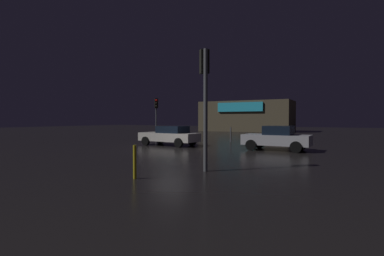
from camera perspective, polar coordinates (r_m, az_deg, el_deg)
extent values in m
plane|color=black|center=(18.36, -4.47, -4.29)|extent=(120.00, 120.00, 0.00)
cube|color=brown|center=(47.69, 10.67, 2.28)|extent=(14.35, 6.28, 4.79)
cube|color=#33CCF2|center=(44.61, 9.38, 4.12)|extent=(7.11, 0.24, 1.39)
cylinder|color=#595B60|center=(10.66, 2.69, 3.49)|extent=(0.15, 0.15, 4.51)
cube|color=black|center=(11.01, 2.46, 12.93)|extent=(0.41, 0.41, 0.89)
sphere|color=black|center=(11.21, 2.22, 14.11)|extent=(0.20, 0.20, 0.20)
sphere|color=orange|center=(11.16, 2.22, 12.77)|extent=(0.20, 0.20, 0.20)
sphere|color=black|center=(11.11, 2.22, 11.42)|extent=(0.20, 0.20, 0.20)
cylinder|color=#595B60|center=(26.48, -7.08, 1.67)|extent=(0.11, 0.11, 3.80)
cube|color=black|center=(26.36, -7.06, 4.85)|extent=(0.41, 0.41, 0.87)
sphere|color=red|center=(26.21, -7.03, 5.44)|extent=(0.20, 0.20, 0.20)
sphere|color=black|center=(26.20, -7.02, 4.87)|extent=(0.20, 0.20, 0.20)
sphere|color=black|center=(26.19, -7.02, 4.30)|extent=(0.20, 0.20, 0.20)
cube|color=silver|center=(21.29, -4.59, -1.77)|extent=(4.62, 2.03, 0.61)
cube|color=black|center=(21.06, -3.84, -0.29)|extent=(2.09, 1.68, 0.50)
cylinder|color=black|center=(21.60, -9.12, -2.54)|extent=(0.66, 0.27, 0.65)
cylinder|color=black|center=(22.90, -6.26, -2.29)|extent=(0.66, 0.27, 0.65)
cylinder|color=black|center=(19.75, -2.65, -2.92)|extent=(0.66, 0.27, 0.65)
cylinder|color=black|center=(21.16, 0.03, -2.61)|extent=(0.66, 0.27, 0.65)
cube|color=#B7B7BF|center=(18.69, 16.29, -2.24)|extent=(4.06, 1.89, 0.64)
cube|color=black|center=(18.63, 16.70, -0.43)|extent=(1.67, 1.66, 0.55)
cylinder|color=black|center=(18.21, 11.55, -3.32)|extent=(0.67, 0.24, 0.67)
cylinder|color=black|center=(19.92, 13.18, -2.89)|extent=(0.67, 0.24, 0.67)
cylinder|color=black|center=(17.57, 19.80, -3.57)|extent=(0.67, 0.24, 0.67)
cylinder|color=black|center=(19.34, 20.73, -3.10)|extent=(0.67, 0.24, 0.67)
cylinder|color=#595B60|center=(24.50, 7.63, -1.32)|extent=(0.11, 0.11, 1.25)
cylinder|color=gold|center=(9.55, -11.22, -6.60)|extent=(0.11, 0.11, 1.09)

